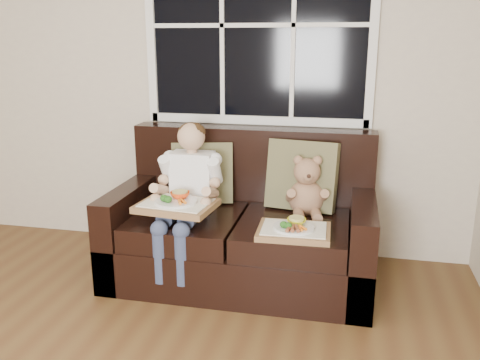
% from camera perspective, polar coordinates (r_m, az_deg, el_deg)
% --- Properties ---
extents(window_back, '(1.62, 0.04, 1.37)m').
position_cam_1_polar(window_back, '(3.65, 1.99, 16.98)').
color(window_back, black).
rests_on(window_back, room_walls).
extents(loveseat, '(1.70, 0.92, 0.96)m').
position_cam_1_polar(loveseat, '(3.44, 0.37, -5.79)').
color(loveseat, black).
rests_on(loveseat, ground).
extents(pillow_left, '(0.45, 0.28, 0.43)m').
position_cam_1_polar(pillow_left, '(3.54, -4.23, 0.81)').
color(pillow_left, '#6C6743').
rests_on(pillow_left, loveseat).
extents(pillow_right, '(0.49, 0.28, 0.48)m').
position_cam_1_polar(pillow_right, '(3.41, 6.98, 0.52)').
color(pillow_right, '#6C6743').
rests_on(pillow_right, loveseat).
extents(child, '(0.40, 0.60, 0.91)m').
position_cam_1_polar(child, '(3.30, -5.86, -0.47)').
color(child, white).
rests_on(child, loveseat).
extents(teddy_bear, '(0.26, 0.32, 0.41)m').
position_cam_1_polar(teddy_bear, '(3.32, 7.46, -1.16)').
color(teddy_bear, '#A57857').
rests_on(teddy_bear, loveseat).
extents(tray_left, '(0.49, 0.40, 0.10)m').
position_cam_1_polar(tray_left, '(3.16, -7.13, -2.68)').
color(tray_left, olive).
rests_on(tray_left, child).
extents(tray_right, '(0.43, 0.34, 0.10)m').
position_cam_1_polar(tray_right, '(3.01, 6.07, -5.59)').
color(tray_right, olive).
rests_on(tray_right, loveseat).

